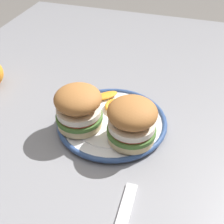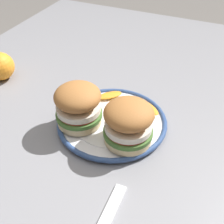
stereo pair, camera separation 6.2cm
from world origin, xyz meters
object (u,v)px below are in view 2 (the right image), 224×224
Objects in this scene: sandwich_half_left at (128,122)px; whole_orange at (0,66)px; dining_table at (99,142)px; sandwich_half_right at (78,105)px; dinner_plate at (112,122)px.

sandwich_half_left is 1.41× the size of whole_orange.
whole_orange reaches higher than dining_table.
sandwich_half_left is 0.46m from whole_orange.
dining_table is 0.16m from sandwich_half_right.
whole_orange is at bearing -98.81° from dinner_plate.
dinner_plate is at bearing 78.32° from dining_table.
sandwich_half_right is (-0.01, -0.13, 0.00)m from sandwich_half_left.
dinner_plate is at bearing 120.21° from sandwich_half_right.
sandwich_half_left reaches higher than whole_orange.
sandwich_half_left is at bearing 85.45° from sandwich_half_right.
sandwich_half_left is 0.95× the size of sandwich_half_right.
dining_table is 5.47× the size of dinner_plate.
whole_orange is (-0.06, -0.38, 0.03)m from dinner_plate.
sandwich_half_right reaches higher than dining_table.
whole_orange reaches higher than dinner_plate.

